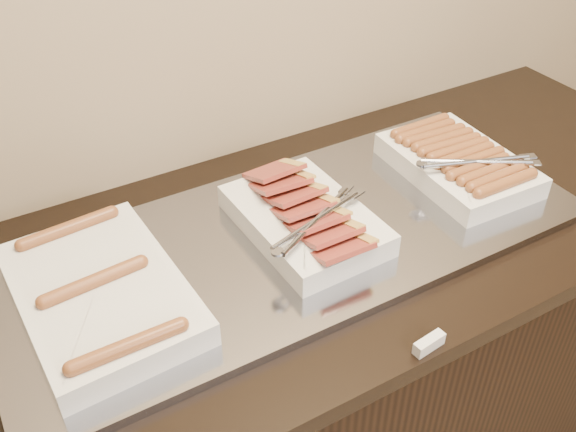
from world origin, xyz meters
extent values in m
cube|color=black|center=(0.00, 2.13, 0.43)|extent=(2.00, 0.70, 0.86)
cube|color=black|center=(0.00, 2.13, 0.88)|extent=(2.06, 0.76, 0.04)
cube|color=#90929D|center=(-0.02, 2.13, 0.91)|extent=(1.20, 0.50, 0.02)
cube|color=silver|center=(-0.42, 2.13, 0.95)|extent=(0.28, 0.41, 0.05)
cylinder|color=brown|center=(-0.42, 1.96, 0.98)|extent=(0.18, 0.03, 0.03)
cylinder|color=brown|center=(-0.43, 2.13, 0.98)|extent=(0.18, 0.04, 0.03)
cylinder|color=brown|center=(-0.43, 2.30, 0.98)|extent=(0.18, 0.04, 0.03)
cube|color=silver|center=(0.00, 2.13, 0.95)|extent=(0.23, 0.34, 0.05)
cube|color=#AA4737|center=(-0.01, 2.00, 0.97)|extent=(0.11, 0.09, 0.04)
cube|color=#AA4737|center=(0.00, 2.04, 0.97)|extent=(0.11, 0.09, 0.04)
cube|color=#AA4737|center=(0.00, 2.09, 0.98)|extent=(0.11, 0.09, 0.04)
cube|color=#AA4737|center=(-0.01, 2.13, 0.98)|extent=(0.11, 0.09, 0.04)
cube|color=#AA4737|center=(0.00, 2.17, 0.98)|extent=(0.12, 0.09, 0.04)
cube|color=#AA4737|center=(0.00, 2.22, 0.99)|extent=(0.11, 0.09, 0.04)
cube|color=#AA4737|center=(0.00, 2.26, 0.99)|extent=(0.12, 0.10, 0.04)
cube|color=silver|center=(0.41, 2.13, 0.95)|extent=(0.24, 0.35, 0.05)
cylinder|color=brown|center=(0.41, 1.99, 0.98)|extent=(0.15, 0.03, 0.03)
cylinder|color=brown|center=(0.41, 2.02, 0.98)|extent=(0.15, 0.03, 0.03)
cylinder|color=brown|center=(0.41, 2.04, 0.98)|extent=(0.15, 0.03, 0.03)
cylinder|color=brown|center=(0.40, 2.07, 0.98)|extent=(0.15, 0.03, 0.03)
cylinder|color=brown|center=(0.41, 2.09, 0.98)|extent=(0.15, 0.03, 0.03)
cylinder|color=brown|center=(0.41, 2.12, 0.98)|extent=(0.15, 0.03, 0.03)
cylinder|color=brown|center=(0.41, 2.14, 0.98)|extent=(0.15, 0.03, 0.03)
cylinder|color=brown|center=(0.41, 2.17, 0.98)|extent=(0.15, 0.04, 0.03)
cylinder|color=brown|center=(0.41, 2.19, 0.98)|extent=(0.15, 0.03, 0.03)
cylinder|color=brown|center=(0.41, 2.22, 0.98)|extent=(0.15, 0.04, 0.03)
cylinder|color=brown|center=(0.40, 2.24, 0.98)|extent=(0.15, 0.03, 0.03)
cylinder|color=brown|center=(0.41, 2.27, 0.98)|extent=(0.15, 0.03, 0.03)
cube|color=silver|center=(0.03, 1.77, 0.91)|extent=(0.06, 0.02, 0.02)
camera|label=1|loc=(-0.54, 1.26, 1.74)|focal=40.00mm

